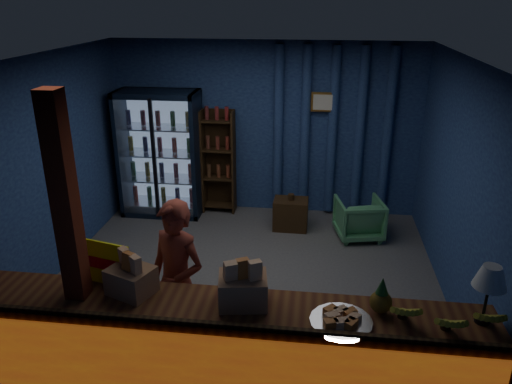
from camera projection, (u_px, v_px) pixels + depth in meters
ground at (245, 280)px, 5.98m from camera, size 4.60×4.60×0.00m
room_walls at (243, 155)px, 5.40m from camera, size 4.60×4.60×4.60m
counter at (210, 354)px, 4.04m from camera, size 4.40×0.57×0.99m
support_post at (74, 256)px, 3.87m from camera, size 0.16×0.16×2.60m
beverage_cooler at (162, 154)px, 7.58m from camera, size 1.20×0.62×1.90m
bottle_shelf at (219, 162)px, 7.66m from camera, size 0.50×0.28×1.60m
curtain_folds at (332, 132)px, 7.35m from camera, size 1.74×0.14×2.50m
framed_picture at (324, 102)px, 7.16m from camera, size 0.36×0.04×0.28m
shopkeeper at (178, 282)px, 4.49m from camera, size 0.67×0.56×1.56m
green_chair at (359, 218)px, 6.95m from camera, size 0.72×0.74×0.57m
side_table at (291, 214)px, 7.23m from camera, size 0.50×0.36×0.54m
yellow_sign at (105, 263)px, 4.12m from camera, size 0.45×0.19×0.35m
snack_box_left at (243, 288)px, 3.84m from camera, size 0.41×0.36×0.39m
snack_box_centre at (131, 279)px, 3.98m from camera, size 0.42×0.39×0.36m
pastry_tray at (341, 320)px, 3.65m from camera, size 0.46×0.46×0.08m
banana_bunches at (468, 319)px, 3.55m from camera, size 1.12×0.31×0.18m
table_lamp at (490, 279)px, 3.53m from camera, size 0.24×0.24×0.47m
pineapple at (381, 299)px, 3.73m from camera, size 0.17×0.17×0.29m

